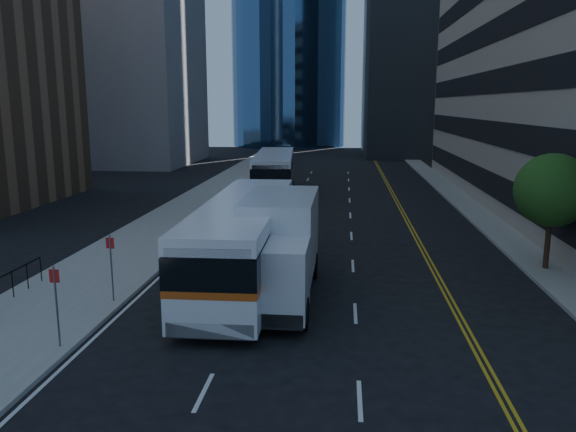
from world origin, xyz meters
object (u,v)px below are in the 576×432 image
Objects in this scene: bus_rear at (275,172)px; street_tree at (552,190)px; bus_front at (244,238)px; box_truck at (277,247)px.

street_tree is at bearing -58.55° from bus_rear.
street_tree is 0.38× the size of bus_rear.
bus_front is (-13.01, -2.88, -1.76)m from street_tree.
bus_rear is at bearing 93.12° from bus_front.
street_tree is at bearing 21.83° from box_truck.
bus_rear is (-14.61, 20.19, -1.78)m from street_tree.
street_tree is 24.98m from bus_rear.
bus_rear is 1.69× the size of box_truck.
box_truck is at bearing -47.62° from bus_front.
bus_front reaches higher than bus_rear.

